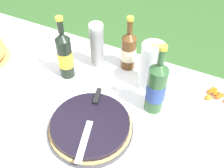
% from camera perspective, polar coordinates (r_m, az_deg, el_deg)
% --- Properties ---
extents(garden_table, '(1.81, 1.19, 0.74)m').
position_cam_1_polar(garden_table, '(1.26, -16.95, -7.11)').
color(garden_table, '#A87A47').
rests_on(garden_table, ground_plane).
extents(tablecloth, '(1.82, 1.20, 0.10)m').
position_cam_1_polar(tablecloth, '(1.22, -17.41, -5.70)').
color(tablecloth, white).
rests_on(tablecloth, garden_table).
extents(berry_tart, '(0.36, 0.36, 0.06)m').
position_cam_1_polar(berry_tart, '(1.06, -4.93, -9.56)').
color(berry_tart, '#38383D').
rests_on(berry_tart, tablecloth).
extents(serving_knife, '(0.13, 0.37, 0.01)m').
position_cam_1_polar(serving_knife, '(1.05, -4.68, -7.16)').
color(serving_knife, silver).
rests_on(serving_knife, berry_tart).
extents(cup_stack, '(0.07, 0.07, 0.25)m').
position_cam_1_polar(cup_stack, '(1.31, -3.47, 8.66)').
color(cup_stack, white).
rests_on(cup_stack, tablecloth).
extents(cider_bottle_green, '(0.09, 0.09, 0.35)m').
position_cam_1_polar(cider_bottle_green, '(1.08, 10.09, -0.73)').
color(cider_bottle_green, '#2D562D').
rests_on(cider_bottle_green, tablecloth).
extents(cider_bottle_amber, '(0.08, 0.08, 0.30)m').
position_cam_1_polar(cider_bottle_amber, '(1.31, 3.81, 7.76)').
color(cider_bottle_amber, brown).
rests_on(cider_bottle_amber, tablecloth).
extents(juice_bottle_red, '(0.08, 0.08, 0.34)m').
position_cam_1_polar(juice_bottle_red, '(1.26, -10.69, 6.50)').
color(juice_bottle_red, black).
rests_on(juice_bottle_red, tablecloth).
extents(snack_plate_left, '(0.20, 0.20, 0.06)m').
position_cam_1_polar(snack_plate_left, '(1.29, 22.83, -2.64)').
color(snack_plate_left, white).
rests_on(snack_plate_left, tablecloth).
extents(paper_towel_roll, '(0.11, 0.11, 0.24)m').
position_cam_1_polar(paper_towel_roll, '(1.20, 8.96, 3.99)').
color(paper_towel_roll, white).
rests_on(paper_towel_roll, tablecloth).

